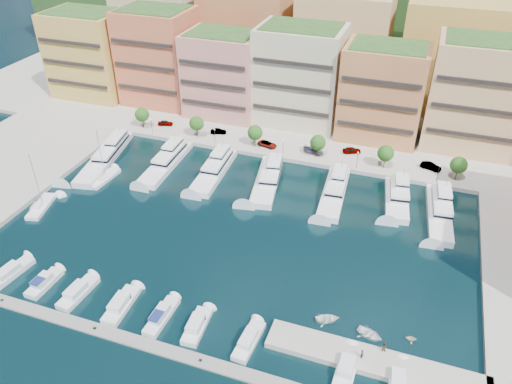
% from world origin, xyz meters
% --- Properties ---
extents(ground, '(400.00, 400.00, 0.00)m').
position_xyz_m(ground, '(0.00, 0.00, 0.00)').
color(ground, black).
rests_on(ground, ground).
extents(north_quay, '(220.00, 64.00, 2.00)m').
position_xyz_m(north_quay, '(0.00, 62.00, 0.00)').
color(north_quay, '#9E998E').
rests_on(north_quay, ground).
extents(hillside, '(240.00, 40.00, 58.00)m').
position_xyz_m(hillside, '(0.00, 110.00, 0.00)').
color(hillside, '#1C3817').
rests_on(hillside, ground).
extents(south_pontoon, '(72.00, 2.20, 0.35)m').
position_xyz_m(south_pontoon, '(-3.00, -30.00, 0.00)').
color(south_pontoon, gray).
rests_on(south_pontoon, ground).
extents(finger_pier, '(32.00, 5.00, 2.00)m').
position_xyz_m(finger_pier, '(30.00, -22.00, 0.00)').
color(finger_pier, '#9E998E').
rests_on(finger_pier, ground).
extents(apartment_0, '(22.00, 16.50, 24.80)m').
position_xyz_m(apartment_0, '(-66.00, 49.99, 13.31)').
color(apartment_0, gold).
rests_on(apartment_0, north_quay).
extents(apartment_1, '(20.00, 16.50, 26.80)m').
position_xyz_m(apartment_1, '(-44.00, 51.99, 14.31)').
color(apartment_1, '#C95643').
rests_on(apartment_1, north_quay).
extents(apartment_2, '(20.00, 15.50, 22.80)m').
position_xyz_m(apartment_2, '(-23.00, 49.99, 12.31)').
color(apartment_2, tan).
rests_on(apartment_2, north_quay).
extents(apartment_3, '(22.00, 16.50, 25.80)m').
position_xyz_m(apartment_3, '(-2.00, 51.99, 13.81)').
color(apartment_3, beige).
rests_on(apartment_3, north_quay).
extents(apartment_4, '(20.00, 15.50, 23.80)m').
position_xyz_m(apartment_4, '(20.00, 49.99, 12.81)').
color(apartment_4, '#CA854C').
rests_on(apartment_4, north_quay).
extents(apartment_5, '(22.00, 16.50, 26.80)m').
position_xyz_m(apartment_5, '(42.00, 51.99, 14.31)').
color(apartment_5, tan).
rests_on(apartment_5, north_quay).
extents(backblock_0, '(26.00, 18.00, 30.00)m').
position_xyz_m(backblock_0, '(-55.00, 74.00, 16.00)').
color(backblock_0, beige).
rests_on(backblock_0, north_quay).
extents(backblock_1, '(26.00, 18.00, 30.00)m').
position_xyz_m(backblock_1, '(-25.00, 74.00, 16.00)').
color(backblock_1, '#CA854C').
rests_on(backblock_1, north_quay).
extents(backblock_2, '(26.00, 18.00, 30.00)m').
position_xyz_m(backblock_2, '(5.00, 74.00, 16.00)').
color(backblock_2, tan).
rests_on(backblock_2, north_quay).
extents(backblock_3, '(26.00, 18.00, 30.00)m').
position_xyz_m(backblock_3, '(35.00, 74.00, 16.00)').
color(backblock_3, gold).
rests_on(backblock_3, north_quay).
extents(tree_0, '(3.80, 3.80, 5.65)m').
position_xyz_m(tree_0, '(-40.00, 33.50, 4.74)').
color(tree_0, '#473323').
rests_on(tree_0, north_quay).
extents(tree_1, '(3.80, 3.80, 5.65)m').
position_xyz_m(tree_1, '(-24.00, 33.50, 4.74)').
color(tree_1, '#473323').
rests_on(tree_1, north_quay).
extents(tree_2, '(3.80, 3.80, 5.65)m').
position_xyz_m(tree_2, '(-8.00, 33.50, 4.74)').
color(tree_2, '#473323').
rests_on(tree_2, north_quay).
extents(tree_3, '(3.80, 3.80, 5.65)m').
position_xyz_m(tree_3, '(8.00, 33.50, 4.74)').
color(tree_3, '#473323').
rests_on(tree_3, north_quay).
extents(tree_4, '(3.80, 3.80, 5.65)m').
position_xyz_m(tree_4, '(24.00, 33.50, 4.74)').
color(tree_4, '#473323').
rests_on(tree_4, north_quay).
extents(tree_5, '(3.80, 3.80, 5.65)m').
position_xyz_m(tree_5, '(40.00, 33.50, 4.74)').
color(tree_5, '#473323').
rests_on(tree_5, north_quay).
extents(lamppost_0, '(0.30, 0.30, 4.20)m').
position_xyz_m(lamppost_0, '(-36.00, 31.20, 3.83)').
color(lamppost_0, black).
rests_on(lamppost_0, north_quay).
extents(lamppost_1, '(0.30, 0.30, 4.20)m').
position_xyz_m(lamppost_1, '(-18.00, 31.20, 3.83)').
color(lamppost_1, black).
rests_on(lamppost_1, north_quay).
extents(lamppost_2, '(0.30, 0.30, 4.20)m').
position_xyz_m(lamppost_2, '(0.00, 31.20, 3.83)').
color(lamppost_2, black).
rests_on(lamppost_2, north_quay).
extents(lamppost_3, '(0.30, 0.30, 4.20)m').
position_xyz_m(lamppost_3, '(18.00, 31.20, 3.83)').
color(lamppost_3, black).
rests_on(lamppost_3, north_quay).
extents(lamppost_4, '(0.30, 0.30, 4.20)m').
position_xyz_m(lamppost_4, '(36.00, 31.20, 3.83)').
color(lamppost_4, black).
rests_on(lamppost_4, north_quay).
extents(yacht_0, '(9.54, 26.44, 7.30)m').
position_xyz_m(yacht_0, '(-40.72, 17.09, 1.21)').
color(yacht_0, white).
rests_on(yacht_0, ground).
extents(yacht_1, '(5.64, 21.44, 7.30)m').
position_xyz_m(yacht_1, '(-25.31, 19.20, 1.09)').
color(yacht_1, white).
rests_on(yacht_1, ground).
extents(yacht_2, '(6.05, 20.54, 7.30)m').
position_xyz_m(yacht_2, '(-13.02, 19.70, 1.21)').
color(yacht_2, white).
rests_on(yacht_2, ground).
extents(yacht_3, '(8.22, 20.69, 7.30)m').
position_xyz_m(yacht_3, '(0.02, 19.77, 1.21)').
color(yacht_3, white).
rests_on(yacht_3, ground).
extents(yacht_4, '(5.97, 20.31, 7.30)m').
position_xyz_m(yacht_4, '(15.28, 19.77, 1.09)').
color(yacht_4, white).
rests_on(yacht_4, ground).
extents(yacht_5, '(6.64, 16.31, 7.30)m').
position_xyz_m(yacht_5, '(28.39, 21.74, 1.21)').
color(yacht_5, white).
rests_on(yacht_5, ground).
extents(yacht_6, '(6.29, 20.61, 7.30)m').
position_xyz_m(yacht_6, '(37.13, 19.71, 1.21)').
color(yacht_6, white).
rests_on(yacht_6, ground).
extents(cruiser_0, '(3.66, 9.20, 2.55)m').
position_xyz_m(cruiser_0, '(-33.12, -24.60, 0.55)').
color(cruiser_0, silver).
rests_on(cruiser_0, ground).
extents(cruiser_1, '(2.77, 7.26, 2.66)m').
position_xyz_m(cruiser_1, '(-25.88, -24.59, 0.57)').
color(cruiser_1, silver).
rests_on(cruiser_1, ground).
extents(cruiser_2, '(3.29, 8.27, 2.55)m').
position_xyz_m(cruiser_2, '(-19.03, -24.59, 0.55)').
color(cruiser_2, silver).
rests_on(cruiser_2, ground).
extents(cruiser_3, '(3.22, 8.52, 2.55)m').
position_xyz_m(cruiser_3, '(-10.65, -24.59, 0.55)').
color(cruiser_3, silver).
rests_on(cruiser_3, ground).
extents(cruiser_4, '(2.51, 8.32, 2.66)m').
position_xyz_m(cruiser_4, '(-3.28, -24.61, 0.57)').
color(cruiser_4, silver).
rests_on(cruiser_4, ground).
extents(cruiser_5, '(3.09, 7.61, 2.55)m').
position_xyz_m(cruiser_5, '(2.89, -24.58, 0.55)').
color(cruiser_5, silver).
rests_on(cruiser_5, ground).
extents(cruiser_6, '(2.92, 7.99, 2.55)m').
position_xyz_m(cruiser_6, '(11.50, -24.59, 0.55)').
color(cruiser_6, silver).
rests_on(cruiser_6, ground).
extents(cruiser_8, '(2.82, 7.56, 2.55)m').
position_xyz_m(cruiser_8, '(26.32, -24.58, 0.55)').
color(cruiser_8, silver).
rests_on(cruiser_8, ground).
extents(cruiser_9, '(3.00, 7.48, 2.55)m').
position_xyz_m(cruiser_9, '(33.49, -24.58, 0.55)').
color(cruiser_9, silver).
rests_on(cruiser_9, ground).
extents(sailboat_1, '(5.03, 9.64, 13.20)m').
position_xyz_m(sailboat_1, '(-41.88, -5.76, 0.31)').
color(sailboat_1, white).
rests_on(sailboat_1, ground).
extents(sailboat_2, '(3.41, 9.10, 13.20)m').
position_xyz_m(sailboat_2, '(-35.75, 8.25, 0.31)').
color(sailboat_2, white).
rests_on(sailboat_2, ground).
extents(tender_3, '(1.88, 1.67, 0.91)m').
position_xyz_m(tender_3, '(34.57, -15.81, 0.46)').
color(tender_3, beige).
rests_on(tender_3, ground).
extents(tender_2, '(4.85, 4.11, 0.85)m').
position_xyz_m(tender_2, '(28.52, -17.10, 0.43)').
color(tender_2, white).
rests_on(tender_2, ground).
extents(tender_0, '(4.67, 4.13, 0.80)m').
position_xyz_m(tender_0, '(21.73, -16.19, 0.40)').
color(tender_0, white).
rests_on(tender_0, ground).
extents(car_0, '(4.35, 2.80, 1.38)m').
position_xyz_m(car_0, '(-34.98, 36.57, 1.69)').
color(car_0, gray).
rests_on(car_0, north_quay).
extents(car_1, '(4.32, 2.65, 1.34)m').
position_xyz_m(car_1, '(-19.43, 36.73, 1.67)').
color(car_1, gray).
rests_on(car_1, north_quay).
extents(car_2, '(5.33, 3.41, 1.37)m').
position_xyz_m(car_2, '(-4.96, 34.23, 1.68)').
color(car_2, gray).
rests_on(car_2, north_quay).
extents(car_3, '(5.18, 2.84, 1.42)m').
position_xyz_m(car_3, '(6.75, 34.78, 1.71)').
color(car_3, gray).
rests_on(car_3, north_quay).
extents(car_4, '(4.81, 3.35, 1.52)m').
position_xyz_m(car_4, '(15.66, 38.00, 1.76)').
color(car_4, gray).
rests_on(car_4, north_quay).
extents(car_5, '(4.96, 2.92, 1.55)m').
position_xyz_m(car_5, '(34.42, 36.24, 1.77)').
color(car_5, gray).
rests_on(car_5, north_quay).
extents(person_0, '(0.63, 0.73, 1.70)m').
position_xyz_m(person_0, '(28.04, -22.37, 1.85)').
color(person_0, '#252B4B').
rests_on(person_0, finger_pier).
extents(person_1, '(0.90, 0.72, 1.78)m').
position_xyz_m(person_1, '(30.83, -20.00, 1.89)').
color(person_1, '#453829').
rests_on(person_1, finger_pier).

